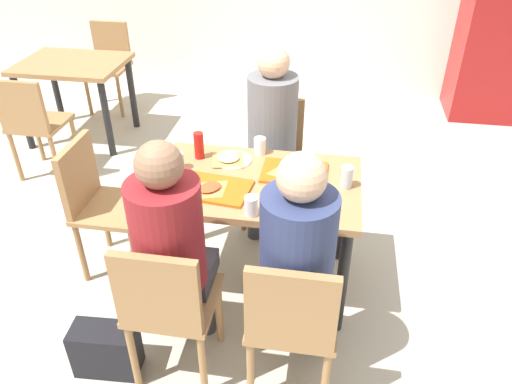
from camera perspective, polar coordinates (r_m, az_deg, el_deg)
name	(u,v)px	position (r m, az deg, el deg)	size (l,w,h in m)	color
ground_plane	(256,281)	(3.15, 0.00, -10.15)	(10.00, 10.00, 0.02)	#B2AD9E
main_table	(256,197)	(2.75, 0.00, -0.55)	(1.13, 0.72, 0.73)	#9E7247
chair_near_left	(167,303)	(2.33, -10.15, -12.49)	(0.40, 0.40, 0.86)	#9E7247
chair_near_right	(292,319)	(2.24, 4.14, -14.36)	(0.40, 0.40, 0.86)	#9E7247
chair_far_side	(274,151)	(3.44, 2.04, 4.69)	(0.40, 0.40, 0.86)	#9E7247
chair_left_end	(98,198)	(3.09, -17.64, -0.71)	(0.40, 0.40, 0.86)	#9E7247
person_in_red	(172,242)	(2.26, -9.66, -5.63)	(0.32, 0.42, 1.27)	#383842
person_in_brown_jacket	(298,255)	(2.17, 4.79, -7.24)	(0.32, 0.42, 1.27)	#383842
person_far_side	(271,128)	(3.20, 1.79, 7.36)	(0.32, 0.42, 1.27)	#383842
tray_red_near	(215,189)	(2.62, -4.73, 0.36)	(0.36, 0.26, 0.02)	#D85914
tray_red_far	(294,172)	(2.76, 4.43, 2.25)	(0.36, 0.26, 0.02)	#D85914
paper_plate_center	(233,160)	(2.88, -2.68, 3.73)	(0.22, 0.22, 0.01)	white
paper_plate_near_edge	(283,204)	(2.51, 3.08, -1.36)	(0.22, 0.22, 0.01)	white
pizza_slice_a	(210,188)	(2.59, -5.33, 0.44)	(0.22, 0.23, 0.02)	#C68C47
pizza_slice_b	(295,169)	(2.75, 4.48, 2.60)	(0.28, 0.24, 0.02)	#C68C47
pizza_slice_c	(228,158)	(2.87, -3.24, 3.88)	(0.25, 0.25, 0.02)	#C68C47
pizza_slice_d	(288,202)	(2.50, 3.70, -1.14)	(0.14, 0.19, 0.02)	tan
plastic_cup_a	(260,146)	(2.93, 0.44, 5.32)	(0.07, 0.07, 0.10)	white
plastic_cup_b	(251,206)	(2.41, -0.53, -1.60)	(0.07, 0.07, 0.10)	white
plastic_cup_c	(178,161)	(2.81, -8.96, 3.53)	(0.07, 0.07, 0.10)	white
soda_can	(347,177)	(2.65, 10.36, 1.69)	(0.07, 0.07, 0.12)	#B7BCC6
condiment_bottle	(199,145)	(2.89, -6.57, 5.33)	(0.06, 0.06, 0.16)	red
foil_bundle	(169,167)	(2.76, -9.96, 2.82)	(0.10, 0.10, 0.10)	silver
handbag	(106,349)	(2.70, -16.83, -16.92)	(0.32, 0.16, 0.28)	black
drink_fridge	(503,19)	(5.45, 26.51, 17.36)	(0.70, 0.60, 1.90)	maroon
background_table	(74,75)	(4.79, -20.18, 12.48)	(0.90, 0.70, 0.73)	#9E7247
background_chair_near	(32,121)	(4.25, -24.29, 7.48)	(0.40, 0.40, 0.86)	#9E7247
background_chair_far	(110,59)	(5.43, -16.47, 14.41)	(0.40, 0.40, 0.86)	#9E7247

